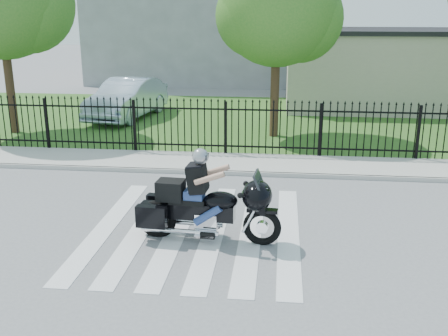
# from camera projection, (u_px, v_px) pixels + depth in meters

# --- Properties ---
(ground) EXTENTS (120.00, 120.00, 0.00)m
(ground) POSITION_uv_depth(u_px,v_px,m) (196.00, 230.00, 11.38)
(ground) COLOR slate
(ground) RESTS_ON ground
(crosswalk) EXTENTS (5.00, 5.50, 0.01)m
(crosswalk) POSITION_uv_depth(u_px,v_px,m) (196.00, 230.00, 11.38)
(crosswalk) COLOR silver
(crosswalk) RESTS_ON ground
(sidewalk) EXTENTS (40.00, 2.00, 0.12)m
(sidewalk) POSITION_uv_depth(u_px,v_px,m) (222.00, 163.00, 16.12)
(sidewalk) COLOR #ADAAA3
(sidewalk) RESTS_ON ground
(curb) EXTENTS (40.00, 0.12, 0.12)m
(curb) POSITION_uv_depth(u_px,v_px,m) (218.00, 173.00, 15.17)
(curb) COLOR #ADAAA3
(curb) RESTS_ON ground
(grass_strip) EXTENTS (40.00, 12.00, 0.02)m
(grass_strip) POSITION_uv_depth(u_px,v_px,m) (240.00, 119.00, 22.79)
(grass_strip) COLOR #2F5C1F
(grass_strip) RESTS_ON ground
(iron_fence) EXTENTS (26.00, 0.04, 1.80)m
(iron_fence) POSITION_uv_depth(u_px,v_px,m) (226.00, 129.00, 16.82)
(iron_fence) COLOR black
(iron_fence) RESTS_ON ground
(tree_mid) EXTENTS (4.20, 4.20, 6.78)m
(tree_mid) POSITION_uv_depth(u_px,v_px,m) (277.00, 7.00, 18.42)
(tree_mid) COLOR #382316
(tree_mid) RESTS_ON ground
(building_low) EXTENTS (10.00, 6.00, 3.50)m
(building_low) POSITION_uv_depth(u_px,v_px,m) (391.00, 71.00, 25.35)
(building_low) COLOR #BCB19D
(building_low) RESTS_ON ground
(building_low_roof) EXTENTS (10.20, 6.20, 0.20)m
(building_low_roof) POSITION_uv_depth(u_px,v_px,m) (395.00, 31.00, 24.81)
(building_low_roof) COLOR black
(building_low_roof) RESTS_ON building_low
(motorcycle_rider) EXTENTS (3.03, 1.07, 2.00)m
(motorcycle_rider) POSITION_uv_depth(u_px,v_px,m) (204.00, 203.00, 10.67)
(motorcycle_rider) COLOR black
(motorcycle_rider) RESTS_ON ground
(parked_car) EXTENTS (2.60, 5.40, 1.71)m
(parked_car) POSITION_uv_depth(u_px,v_px,m) (127.00, 98.00, 22.81)
(parked_car) COLOR #ADC2DA
(parked_car) RESTS_ON grass_strip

